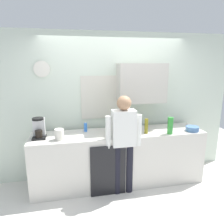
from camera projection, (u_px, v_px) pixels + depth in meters
name	position (u px, v px, depth m)	size (l,w,h in m)	color
ground_plane	(123.00, 191.00, 3.50)	(8.00, 8.00, 0.00)	silver
kitchen_counter	(119.00, 158.00, 3.68)	(2.91, 0.64, 0.93)	beige
dishwasher_panel	(108.00, 171.00, 3.32)	(0.56, 0.02, 0.83)	black
back_wall_assembly	(117.00, 103.00, 3.87)	(4.51, 0.42, 2.60)	silver
coffee_maker	(39.00, 129.00, 3.29)	(0.20, 0.20, 0.33)	black
bottle_clear_soda	(170.00, 126.00, 3.48)	(0.09, 0.09, 0.28)	#2D8C33
bottle_green_wine	(113.00, 124.00, 3.53)	(0.07, 0.07, 0.30)	#195923
bottle_olive_oil	(146.00, 126.00, 3.50)	(0.06, 0.06, 0.25)	olive
cup_white_mug	(125.00, 129.00, 3.60)	(0.08, 0.08, 0.10)	white
mixing_bowl	(192.00, 129.00, 3.65)	(0.22, 0.22, 0.08)	#4C72A5
potted_plant	(114.00, 128.00, 3.36)	(0.15, 0.15, 0.23)	#9E5638
dish_soap	(86.00, 127.00, 3.61)	(0.06, 0.06, 0.18)	blue
storage_canister	(59.00, 134.00, 3.22)	(0.14, 0.14, 0.17)	silver
person_at_sink	(124.00, 137.00, 3.28)	(0.57, 0.22, 1.60)	black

